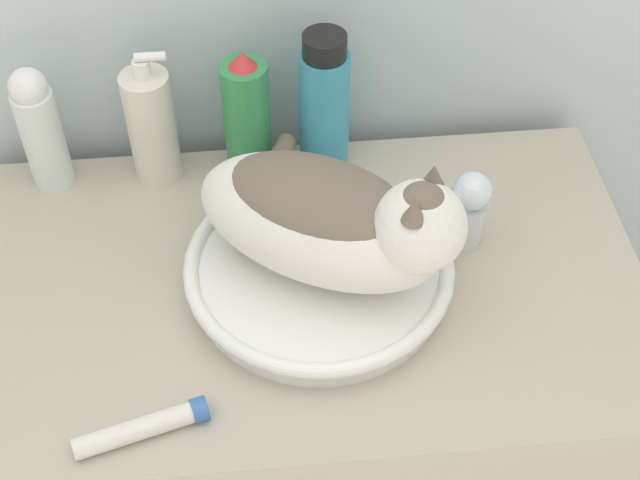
% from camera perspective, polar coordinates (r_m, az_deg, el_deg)
% --- Properties ---
extents(vanity_counter, '(0.90, 0.53, 0.81)m').
position_cam_1_polar(vanity_counter, '(1.49, -1.02, -12.64)').
color(vanity_counter, '#B2A893').
rests_on(vanity_counter, ground_plane).
extents(sink_basin, '(0.35, 0.35, 0.04)m').
position_cam_1_polar(sink_basin, '(1.14, -0.06, -1.93)').
color(sink_basin, white).
rests_on(sink_basin, vanity_counter).
extents(cat, '(0.35, 0.37, 0.18)m').
position_cam_1_polar(cat, '(1.06, 0.75, 1.51)').
color(cat, silver).
rests_on(cat, sink_basin).
extents(faucet, '(0.12, 0.06, 0.13)m').
position_cam_1_polar(faucet, '(1.17, 9.25, 2.18)').
color(faucet, silver).
rests_on(faucet, vanity_counter).
extents(mouthwash_bottle, '(0.07, 0.07, 0.22)m').
position_cam_1_polar(mouthwash_bottle, '(1.25, 0.28, 8.62)').
color(mouthwash_bottle, teal).
rests_on(mouthwash_bottle, vanity_counter).
extents(lotion_bottle_white, '(0.06, 0.06, 0.19)m').
position_cam_1_polar(lotion_bottle_white, '(1.29, -17.47, 6.82)').
color(lotion_bottle_white, silver).
rests_on(lotion_bottle_white, vanity_counter).
extents(spray_bottle_trigger, '(0.07, 0.07, 0.20)m').
position_cam_1_polar(spray_bottle_trigger, '(1.25, -4.71, 7.86)').
color(spray_bottle_trigger, '#338C4C').
rests_on(spray_bottle_trigger, vanity_counter).
extents(soap_pump_bottle, '(0.07, 0.07, 0.21)m').
position_cam_1_polar(soap_pump_bottle, '(1.26, -10.71, 7.19)').
color(soap_pump_bottle, silver).
rests_on(soap_pump_bottle, vanity_counter).
extents(cream_tube, '(0.15, 0.07, 0.03)m').
position_cam_1_polar(cream_tube, '(1.04, -11.21, -11.69)').
color(cream_tube, silver).
rests_on(cream_tube, vanity_counter).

